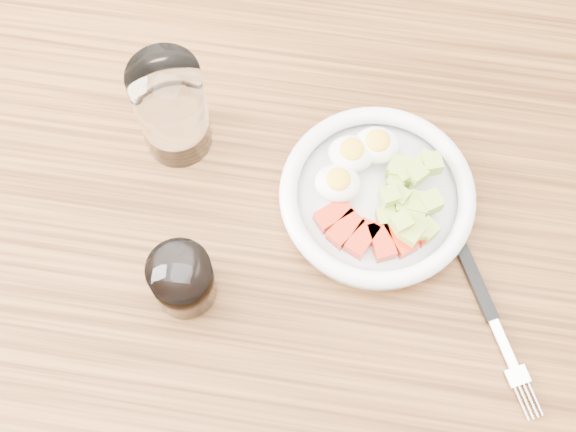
# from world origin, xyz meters

# --- Properties ---
(ground) EXTENTS (4.00, 4.00, 0.00)m
(ground) POSITION_xyz_m (0.00, 0.00, 0.00)
(ground) COLOR brown
(ground) RESTS_ON ground
(dining_table) EXTENTS (1.50, 0.90, 0.77)m
(dining_table) POSITION_xyz_m (0.00, 0.00, 0.67)
(dining_table) COLOR brown
(dining_table) RESTS_ON ground
(bowl) EXTENTS (0.24, 0.24, 0.06)m
(bowl) POSITION_xyz_m (0.09, 0.06, 0.79)
(bowl) COLOR white
(bowl) RESTS_ON dining_table
(fork) EXTENTS (0.12, 0.21, 0.01)m
(fork) POSITION_xyz_m (0.23, -0.05, 0.78)
(fork) COLOR black
(fork) RESTS_ON dining_table
(water_glass) EXTENTS (0.09, 0.09, 0.15)m
(water_glass) POSITION_xyz_m (-0.17, 0.11, 0.85)
(water_glass) COLOR white
(water_glass) RESTS_ON dining_table
(coffee_glass) EXTENTS (0.07, 0.07, 0.08)m
(coffee_glass) POSITION_xyz_m (-0.12, -0.09, 0.81)
(coffee_glass) COLOR white
(coffee_glass) RESTS_ON dining_table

